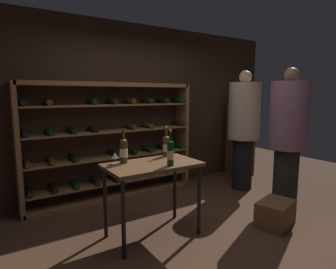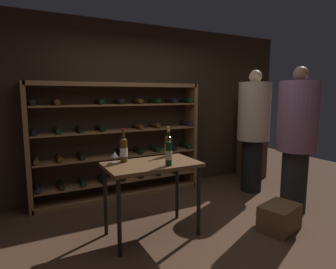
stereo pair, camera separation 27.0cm
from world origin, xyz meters
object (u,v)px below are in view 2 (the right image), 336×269
tasting_table (152,172)px  wine_bottle_red_label (168,145)px  wine_crate (279,217)px  person_bystander_dark_jacket (297,134)px  wine_rack (120,141)px  display_cabinet (252,141)px  wine_bottle_green_slim (169,153)px  wine_bottle_gold_foil (124,150)px  wine_glass_stemmed_center (115,155)px  person_host_in_suit (253,126)px

tasting_table → wine_bottle_red_label: bearing=35.1°
wine_crate → person_bystander_dark_jacket: bearing=26.2°
wine_rack → wine_crate: wine_rack is taller
wine_crate → display_cabinet: bearing=54.3°
person_bystander_dark_jacket → wine_bottle_green_slim: person_bystander_dark_jacket is taller
display_cabinet → tasting_table: bearing=-156.1°
wine_bottle_gold_foil → wine_bottle_red_label: bearing=4.4°
wine_glass_stemmed_center → wine_crate: bearing=-24.5°
wine_bottle_green_slim → display_cabinet: bearing=28.3°
tasting_table → wine_crate: (1.38, -0.60, -0.58)m
wine_rack → wine_crate: bearing=-56.4°
person_host_in_suit → wine_bottle_gold_foil: person_host_in_suit is taller
wine_rack → display_cabinet: (2.57, -0.18, -0.17)m
wine_rack → wine_glass_stemmed_center: wine_rack is taller
wine_rack → display_cabinet: size_ratio=1.87×
wine_rack → wine_bottle_gold_foil: (-0.34, -1.17, 0.11)m
tasting_table → wine_glass_stemmed_center: (-0.36, 0.19, 0.19)m
wine_glass_stemmed_center → tasting_table: bearing=-28.4°
wine_rack → wine_bottle_green_slim: size_ratio=6.84×
person_host_in_suit → wine_crate: person_host_in_suit is taller
wine_bottle_green_slim → wine_glass_stemmed_center: bearing=140.2°
person_host_in_suit → wine_crate: size_ratio=4.10×
wine_rack → wine_bottle_green_slim: wine_rack is taller
wine_rack → wine_glass_stemmed_center: (-0.43, -1.16, 0.05)m
tasting_table → display_cabinet: size_ratio=0.73×
tasting_table → person_host_in_suit: bearing=15.9°
person_bystander_dark_jacket → wine_bottle_gold_foil: 2.28m
person_host_in_suit → wine_bottle_green_slim: size_ratio=5.12×
person_host_in_suit → tasting_table: bearing=-145.9°
wine_bottle_red_label → person_host_in_suit: bearing=11.7°
wine_bottle_red_label → wine_glass_stemmed_center: size_ratio=2.94×
tasting_table → person_bystander_dark_jacket: bearing=-8.8°
person_bystander_dark_jacket → wine_bottle_green_slim: (-1.86, 0.11, -0.09)m
person_bystander_dark_jacket → tasting_table: bearing=-167.3°
person_host_in_suit → wine_bottle_green_slim: person_host_in_suit is taller
tasting_table → wine_bottle_red_label: (0.33, 0.23, 0.24)m
tasting_table → wine_crate: 1.61m
tasting_table → person_bystander_dark_jacket: person_bystander_dark_jacket is taller
wine_rack → tasting_table: wine_rack is taller
wine_rack → display_cabinet: 2.58m
tasting_table → person_bystander_dark_jacket: (1.97, -0.30, 0.34)m
wine_glass_stemmed_center → wine_rack: bearing=69.5°
wine_bottle_green_slim → person_host_in_suit: bearing=21.8°
display_cabinet → wine_bottle_green_slim: size_ratio=3.66×
wine_crate → wine_bottle_gold_foil: (-1.63, 0.78, 0.83)m
tasting_table → wine_bottle_green_slim: 0.33m
wine_crate → wine_bottle_green_slim: wine_bottle_green_slim is taller
wine_rack → wine_bottle_green_slim: bearing=-88.9°
wine_rack → wine_bottle_gold_foil: bearing=-106.0°
wine_bottle_gold_foil → wine_bottle_green_slim: (0.37, -0.38, 0.00)m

